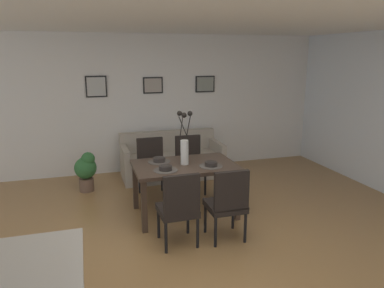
{
  "coord_description": "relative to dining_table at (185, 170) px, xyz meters",
  "views": [
    {
      "loc": [
        -1.03,
        -3.68,
        2.2
      ],
      "look_at": [
        0.45,
        1.25,
        0.95
      ],
      "focal_mm": 34.07,
      "sensor_mm": 36.0,
      "label": 1
    }
  ],
  "objects": [
    {
      "name": "ground_plane",
      "position": [
        -0.26,
        -0.97,
        -0.65
      ],
      "size": [
        9.0,
        9.0,
        0.0
      ],
      "primitive_type": "plane",
      "color": "olive"
    },
    {
      "name": "back_wall_panel",
      "position": [
        -0.26,
        2.28,
        0.65
      ],
      "size": [
        9.0,
        0.1,
        2.6
      ],
      "primitive_type": "cube",
      "color": "silver",
      "rests_on": "ground"
    },
    {
      "name": "ceiling_panel",
      "position": [
        -0.26,
        -0.57,
        1.99
      ],
      "size": [
        9.0,
        7.2,
        0.08
      ],
      "primitive_type": "cube",
      "color": "white"
    },
    {
      "name": "dining_table",
      "position": [
        0.0,
        0.0,
        0.0
      ],
      "size": [
        1.4,
        0.9,
        0.74
      ],
      "color": "#3D2D23",
      "rests_on": "ground"
    },
    {
      "name": "dining_chair_near_left",
      "position": [
        -0.3,
        -0.85,
        -0.14
      ],
      "size": [
        0.45,
        0.45,
        0.92
      ],
      "color": "black",
      "rests_on": "ground"
    },
    {
      "name": "dining_chair_near_right",
      "position": [
        -0.3,
        0.87,
        -0.14
      ],
      "size": [
        0.45,
        0.45,
        0.92
      ],
      "color": "black",
      "rests_on": "ground"
    },
    {
      "name": "dining_chair_far_left",
      "position": [
        0.29,
        -0.89,
        -0.14
      ],
      "size": [
        0.44,
        0.44,
        0.92
      ],
      "color": "black",
      "rests_on": "ground"
    },
    {
      "name": "dining_chair_far_right",
      "position": [
        0.33,
        0.87,
        -0.14
      ],
      "size": [
        0.45,
        0.45,
        0.92
      ],
      "color": "black",
      "rests_on": "ground"
    },
    {
      "name": "centerpiece_vase",
      "position": [
        0.0,
        0.0,
        0.37
      ],
      "size": [
        0.21,
        0.23,
        0.73
      ],
      "color": "silver",
      "rests_on": "dining_table"
    },
    {
      "name": "placemat_near_left",
      "position": [
        -0.32,
        -0.2,
        0.09
      ],
      "size": [
        0.32,
        0.32,
        0.01
      ],
      "primitive_type": "cylinder",
      "color": "#4C4742",
      "rests_on": "dining_table"
    },
    {
      "name": "bowl_near_left",
      "position": [
        -0.32,
        -0.2,
        0.13
      ],
      "size": [
        0.17,
        0.17,
        0.07
      ],
      "color": "#2D2826",
      "rests_on": "dining_table"
    },
    {
      "name": "placemat_near_right",
      "position": [
        -0.32,
        0.2,
        0.09
      ],
      "size": [
        0.32,
        0.32,
        0.01
      ],
      "primitive_type": "cylinder",
      "color": "#4C4742",
      "rests_on": "dining_table"
    },
    {
      "name": "bowl_near_right",
      "position": [
        -0.32,
        0.2,
        0.13
      ],
      "size": [
        0.17,
        0.17,
        0.07
      ],
      "color": "#2D2826",
      "rests_on": "dining_table"
    },
    {
      "name": "placemat_far_left",
      "position": [
        0.32,
        -0.2,
        0.09
      ],
      "size": [
        0.32,
        0.32,
        0.01
      ],
      "primitive_type": "cylinder",
      "color": "#4C4742",
      "rests_on": "dining_table"
    },
    {
      "name": "bowl_far_left",
      "position": [
        0.32,
        -0.2,
        0.13
      ],
      "size": [
        0.17,
        0.17,
        0.07
      ],
      "color": "#2D2826",
      "rests_on": "dining_table"
    },
    {
      "name": "sofa",
      "position": [
        0.23,
        1.72,
        -0.37
      ],
      "size": [
        1.84,
        0.84,
        0.8
      ],
      "color": "#A89E8E",
      "rests_on": "ground"
    },
    {
      "name": "framed_picture_left",
      "position": [
        -1.04,
        2.21,
        1.01
      ],
      "size": [
        0.38,
        0.03,
        0.39
      ],
      "color": "black"
    },
    {
      "name": "framed_picture_center",
      "position": [
        0.0,
        2.21,
        1.01
      ],
      "size": [
        0.38,
        0.03,
        0.31
      ],
      "color": "black"
    },
    {
      "name": "framed_picture_right",
      "position": [
        1.04,
        2.21,
        1.01
      ],
      "size": [
        0.39,
        0.03,
        0.32
      ],
      "color": "black"
    },
    {
      "name": "potted_plant",
      "position": [
        -1.32,
        1.34,
        -0.28
      ],
      "size": [
        0.36,
        0.36,
        0.67
      ],
      "color": "brown",
      "rests_on": "ground"
    }
  ]
}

